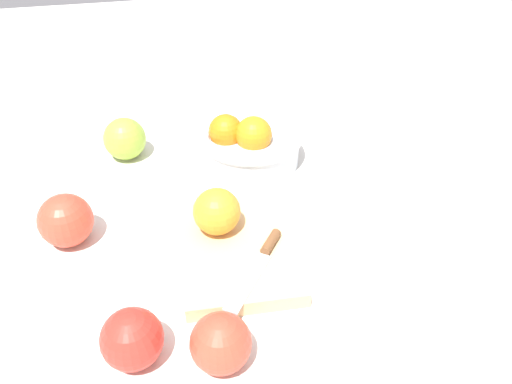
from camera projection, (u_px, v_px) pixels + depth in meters
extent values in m
plane|color=silver|center=(177.00, 232.00, 0.79)|extent=(2.40, 2.40, 0.00)
cylinder|color=silver|center=(253.00, 148.00, 0.93)|extent=(0.17, 0.17, 0.05)
torus|color=silver|center=(253.00, 135.00, 0.92)|extent=(0.19, 0.19, 0.02)
sphere|color=orange|center=(228.00, 131.00, 0.90)|extent=(0.06, 0.06, 0.06)
sphere|color=orange|center=(256.00, 134.00, 0.89)|extent=(0.06, 0.06, 0.06)
cube|color=#DBB77F|center=(240.00, 250.00, 0.74)|extent=(0.23, 0.17, 0.02)
sphere|color=orange|center=(219.00, 211.00, 0.74)|extent=(0.07, 0.07, 0.07)
cube|color=silver|center=(251.00, 281.00, 0.68)|extent=(0.10, 0.08, 0.00)
cylinder|color=brown|center=(273.00, 242.00, 0.73)|extent=(0.04, 0.04, 0.01)
sphere|color=#8EB738|center=(127.00, 139.00, 0.94)|extent=(0.08, 0.08, 0.08)
sphere|color=#D6422D|center=(224.00, 343.00, 0.59)|extent=(0.07, 0.07, 0.07)
sphere|color=red|center=(135.00, 338.00, 0.59)|extent=(0.07, 0.07, 0.07)
sphere|color=#D6422D|center=(68.00, 220.00, 0.75)|extent=(0.08, 0.08, 0.08)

